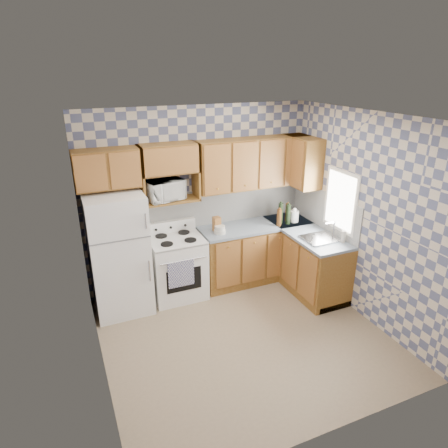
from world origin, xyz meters
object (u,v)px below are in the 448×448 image
(microwave, at_px, (164,190))
(electric_kettle, at_px, (294,216))
(stove_body, at_px, (177,268))
(refrigerator, at_px, (119,254))

(microwave, height_order, electric_kettle, microwave)
(stove_body, bearing_deg, microwave, 112.42)
(refrigerator, bearing_deg, electric_kettle, -1.62)
(refrigerator, bearing_deg, stove_body, 1.78)
(refrigerator, height_order, electric_kettle, refrigerator)
(microwave, bearing_deg, refrigerator, -178.86)
(microwave, bearing_deg, electric_kettle, -22.97)
(electric_kettle, bearing_deg, stove_body, 176.94)
(stove_body, relative_size, electric_kettle, 5.14)
(stove_body, bearing_deg, refrigerator, -178.22)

